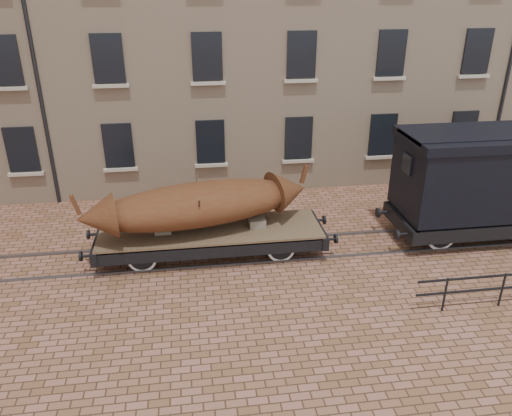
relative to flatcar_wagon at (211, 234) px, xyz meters
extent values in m
plane|color=brown|center=(2.83, 0.00, -0.73)|extent=(90.00, 90.00, 0.00)
cube|color=beige|center=(5.83, 10.00, 6.27)|extent=(40.00, 10.00, 14.00)
cube|color=black|center=(-6.67, 4.96, 1.47)|extent=(1.10, 0.12, 1.70)
cube|color=#B4A996|center=(-6.67, 4.90, 0.52)|extent=(1.30, 0.18, 0.12)
cube|color=black|center=(-3.17, 4.96, 1.47)|extent=(1.10, 0.12, 1.70)
cube|color=#B4A996|center=(-3.17, 4.90, 0.52)|extent=(1.30, 0.18, 0.12)
cube|color=black|center=(0.33, 4.96, 1.47)|extent=(1.10, 0.12, 1.70)
cube|color=#B4A996|center=(0.33, 4.90, 0.52)|extent=(1.30, 0.18, 0.12)
cube|color=black|center=(3.83, 4.96, 1.47)|extent=(1.10, 0.12, 1.70)
cube|color=#B4A996|center=(3.83, 4.90, 0.52)|extent=(1.30, 0.18, 0.12)
cube|color=black|center=(7.33, 4.96, 1.47)|extent=(1.10, 0.12, 1.70)
cube|color=#B4A996|center=(7.33, 4.90, 0.52)|extent=(1.30, 0.18, 0.12)
cube|color=black|center=(10.83, 4.96, 1.47)|extent=(1.10, 0.12, 1.70)
cube|color=#B4A996|center=(10.83, 4.90, 0.52)|extent=(1.30, 0.18, 0.12)
cube|color=black|center=(-6.67, 4.96, 4.67)|extent=(1.10, 0.12, 1.70)
cube|color=#B4A996|center=(-6.67, 4.90, 3.72)|extent=(1.30, 0.18, 0.12)
cube|color=black|center=(-3.17, 4.96, 4.67)|extent=(1.10, 0.12, 1.70)
cube|color=#B4A996|center=(-3.17, 4.90, 3.72)|extent=(1.30, 0.18, 0.12)
cube|color=black|center=(0.33, 4.96, 4.67)|extent=(1.10, 0.12, 1.70)
cube|color=#B4A996|center=(0.33, 4.90, 3.72)|extent=(1.30, 0.18, 0.12)
cube|color=black|center=(3.83, 4.96, 4.67)|extent=(1.10, 0.12, 1.70)
cube|color=#B4A996|center=(3.83, 4.90, 3.72)|extent=(1.30, 0.18, 0.12)
cube|color=black|center=(7.33, 4.96, 4.67)|extent=(1.10, 0.12, 1.70)
cube|color=#B4A996|center=(7.33, 4.90, 3.72)|extent=(1.30, 0.18, 0.12)
cube|color=black|center=(10.83, 4.96, 4.67)|extent=(1.10, 0.12, 1.70)
cube|color=#B4A996|center=(10.83, 4.90, 3.72)|extent=(1.30, 0.18, 0.12)
cylinder|color=black|center=(-5.67, 4.95, 6.27)|extent=(0.14, 0.14, 14.00)
cube|color=#59595E|center=(2.83, -0.72, -0.70)|extent=(30.00, 0.08, 0.06)
cube|color=#59595E|center=(2.83, 0.72, -0.70)|extent=(30.00, 0.08, 0.06)
cylinder|color=black|center=(5.83, -3.80, -0.23)|extent=(0.06, 0.06, 1.00)
cylinder|color=black|center=(7.43, -3.80, -0.23)|extent=(0.06, 0.06, 1.00)
cube|color=brown|center=(0.00, 0.00, 0.13)|extent=(6.82, 2.00, 0.11)
cube|color=black|center=(0.00, -0.93, -0.09)|extent=(6.82, 0.15, 0.41)
cube|color=black|center=(0.00, 0.93, -0.09)|extent=(6.82, 0.15, 0.41)
cube|color=black|center=(-3.41, 0.00, -0.09)|extent=(0.20, 2.09, 0.41)
cylinder|color=black|center=(-3.66, -0.68, -0.09)|extent=(0.32, 0.09, 0.09)
cylinder|color=black|center=(-3.82, -0.68, -0.09)|extent=(0.07, 0.29, 0.29)
cylinder|color=black|center=(-3.66, 0.68, -0.09)|extent=(0.32, 0.09, 0.09)
cylinder|color=black|center=(-3.82, 0.68, -0.09)|extent=(0.07, 0.29, 0.29)
cube|color=black|center=(3.41, 0.00, -0.09)|extent=(0.20, 2.09, 0.41)
cylinder|color=black|center=(3.66, -0.68, -0.09)|extent=(0.32, 0.09, 0.09)
cylinder|color=black|center=(3.82, -0.68, -0.09)|extent=(0.07, 0.29, 0.29)
cylinder|color=black|center=(3.66, 0.68, -0.09)|extent=(0.32, 0.09, 0.09)
cylinder|color=black|center=(3.82, 0.68, -0.09)|extent=(0.07, 0.29, 0.29)
cylinder|color=black|center=(-2.09, 0.00, -0.29)|extent=(0.09, 1.73, 0.09)
cylinder|color=silver|center=(-2.09, -0.72, -0.29)|extent=(0.87, 0.06, 0.87)
cylinder|color=black|center=(-2.09, -0.72, -0.29)|extent=(0.72, 0.09, 0.72)
cube|color=black|center=(-2.09, -0.83, -0.07)|extent=(0.82, 0.07, 0.09)
cylinder|color=silver|center=(-2.09, 0.72, -0.29)|extent=(0.87, 0.06, 0.87)
cylinder|color=black|center=(-2.09, 0.72, -0.29)|extent=(0.72, 0.09, 0.72)
cube|color=black|center=(-2.09, 0.83, -0.07)|extent=(0.82, 0.07, 0.09)
cylinder|color=black|center=(2.09, 0.00, -0.29)|extent=(0.09, 1.73, 0.09)
cylinder|color=silver|center=(2.09, -0.72, -0.29)|extent=(0.87, 0.06, 0.87)
cylinder|color=black|center=(2.09, -0.72, -0.29)|extent=(0.72, 0.09, 0.72)
cube|color=black|center=(2.09, -0.83, -0.07)|extent=(0.82, 0.07, 0.09)
cylinder|color=silver|center=(2.09, 0.72, -0.29)|extent=(0.87, 0.06, 0.87)
cylinder|color=black|center=(2.09, 0.72, -0.29)|extent=(0.72, 0.09, 0.72)
cube|color=black|center=(2.09, 0.83, -0.07)|extent=(0.82, 0.07, 0.09)
cube|color=black|center=(0.00, 0.00, -0.23)|extent=(3.64, 0.05, 0.05)
cube|color=#746A59|center=(-1.45, 0.00, 0.31)|extent=(0.50, 0.45, 0.25)
cube|color=#746A59|center=(1.45, 0.00, 0.31)|extent=(0.50, 0.45, 0.25)
ellipsoid|color=#4A1F11|center=(-0.33, 0.00, 1.04)|extent=(6.56, 3.22, 1.26)
cone|color=#4A1F11|center=(-3.25, -0.62, 1.09)|extent=(1.31, 1.39, 1.19)
cube|color=#4A1F11|center=(-3.72, -0.72, 1.56)|extent=(0.27, 0.18, 0.61)
cone|color=#4A1F11|center=(2.59, 0.62, 1.09)|extent=(1.31, 1.39, 1.19)
cube|color=#4A1F11|center=(3.07, 0.72, 1.56)|extent=(0.27, 0.18, 0.61)
cylinder|color=#483225|center=(-0.33, -0.51, 0.91)|extent=(0.05, 1.07, 1.48)
cylinder|color=#483225|center=(-0.33, 0.51, 0.91)|extent=(0.05, 1.07, 1.48)
cube|color=black|center=(9.22, -1.12, -0.02)|extent=(6.09, 0.16, 0.46)
cube|color=black|center=(9.22, 1.12, -0.02)|extent=(6.09, 0.16, 0.46)
cube|color=black|center=(6.18, 0.00, -0.02)|extent=(0.22, 2.43, 0.46)
cylinder|color=black|center=(5.73, -0.81, -0.02)|extent=(0.08, 0.32, 0.32)
cylinder|color=black|center=(5.73, 0.81, -0.02)|extent=(0.08, 0.32, 0.32)
cylinder|color=black|center=(7.30, 0.00, -0.24)|extent=(0.10, 1.93, 0.10)
cylinder|color=silver|center=(7.30, -0.72, -0.24)|extent=(0.97, 0.07, 0.97)
cylinder|color=black|center=(7.30, -0.72, -0.24)|extent=(0.80, 0.10, 0.80)
cylinder|color=silver|center=(7.30, 0.72, -0.24)|extent=(0.97, 0.07, 0.97)
cylinder|color=black|center=(7.30, 0.72, -0.24)|extent=(0.80, 0.10, 0.80)
cube|color=black|center=(9.22, 0.00, 1.46)|extent=(6.09, 2.43, 2.33)
cube|color=black|center=(9.22, 0.00, 2.76)|extent=(6.27, 2.58, 0.28)
cube|color=black|center=(9.22, 0.00, 2.88)|extent=(6.27, 1.72, 0.12)
cube|color=black|center=(6.16, 0.00, 2.01)|extent=(0.08, 0.61, 0.61)
camera|label=1|loc=(-0.55, -13.81, 7.20)|focal=35.00mm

